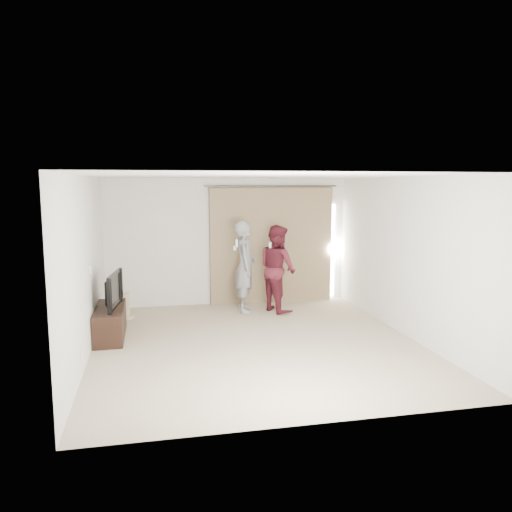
# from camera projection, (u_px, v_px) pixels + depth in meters

# --- Properties ---
(floor) EXTENTS (5.50, 5.50, 0.00)m
(floor) POSITION_uv_depth(u_px,v_px,m) (256.00, 343.00, 7.84)
(floor) COLOR #BAAC8B
(floor) RESTS_ON ground
(wall_back) EXTENTS (5.00, 0.04, 2.60)m
(wall_back) POSITION_uv_depth(u_px,v_px,m) (229.00, 242.00, 10.32)
(wall_back) COLOR silver
(wall_back) RESTS_ON ground
(wall_left) EXTENTS (0.04, 5.50, 2.60)m
(wall_left) POSITION_uv_depth(u_px,v_px,m) (86.00, 267.00, 7.15)
(wall_left) COLOR silver
(wall_left) RESTS_ON ground
(ceiling) EXTENTS (5.00, 5.50, 0.01)m
(ceiling) POSITION_uv_depth(u_px,v_px,m) (256.00, 176.00, 7.47)
(ceiling) COLOR white
(ceiling) RESTS_ON wall_back
(curtain) EXTENTS (2.80, 0.11, 2.46)m
(curtain) POSITION_uv_depth(u_px,v_px,m) (272.00, 246.00, 10.45)
(curtain) COLOR #937C5A
(curtain) RESTS_ON ground
(tv_console) EXTENTS (0.45, 1.30, 0.50)m
(tv_console) POSITION_uv_depth(u_px,v_px,m) (110.00, 322.00, 8.11)
(tv_console) COLOR black
(tv_console) RESTS_ON ground
(tv) EXTENTS (0.26, 1.00, 0.57)m
(tv) POSITION_uv_depth(u_px,v_px,m) (109.00, 290.00, 8.03)
(tv) COLOR black
(tv) RESTS_ON tv_console
(scratching_post) EXTENTS (0.36, 0.36, 0.48)m
(scratching_post) POSITION_uv_depth(u_px,v_px,m) (124.00, 308.00, 9.29)
(scratching_post) COLOR #C5B287
(scratching_post) RESTS_ON ground
(person_man) EXTENTS (0.54, 0.72, 1.78)m
(person_man) POSITION_uv_depth(u_px,v_px,m) (245.00, 267.00, 9.69)
(person_man) COLOR gray
(person_man) RESTS_ON ground
(person_woman) EXTENTS (0.89, 1.00, 1.70)m
(person_woman) POSITION_uv_depth(u_px,v_px,m) (278.00, 268.00, 9.75)
(person_woman) COLOR #511721
(person_woman) RESTS_ON ground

